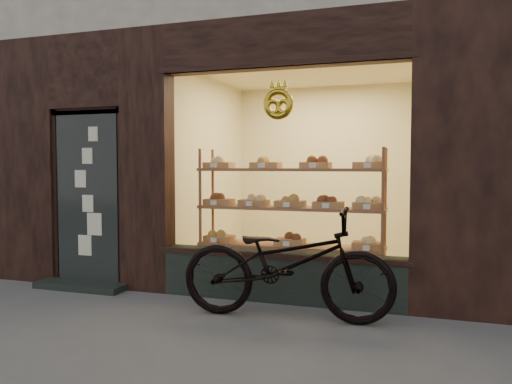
% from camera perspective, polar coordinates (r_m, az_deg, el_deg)
% --- Properties ---
extents(ground, '(90.00, 90.00, 0.00)m').
position_cam_1_polar(ground, '(3.95, -12.69, -19.39)').
color(ground, '#515151').
extents(display_shelf, '(2.20, 0.45, 1.70)m').
position_cam_1_polar(display_shelf, '(5.89, 3.93, -3.05)').
color(display_shelf, olive).
rests_on(display_shelf, ground).
extents(bicycle, '(2.13, 0.87, 1.10)m').
position_cam_1_polar(bicycle, '(4.91, 3.46, -8.13)').
color(bicycle, black).
rests_on(bicycle, ground).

